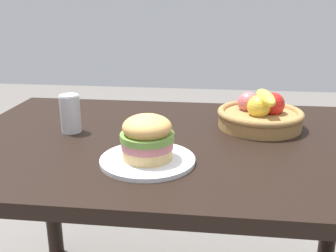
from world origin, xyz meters
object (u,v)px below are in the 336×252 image
soda_can (70,114)px  sandwich (147,137)px  plate (148,160)px  fruit_basket (260,114)px

soda_can → sandwich: bearing=-36.6°
plate → fruit_basket: bearing=45.9°
sandwich → soda_can: bearing=143.4°
sandwich → soda_can: sandwich is taller
plate → sandwich: 0.07m
sandwich → fruit_basket: fruit_basket is taller
soda_can → fruit_basket: fruit_basket is taller
fruit_basket → sandwich: bearing=-134.1°
plate → soda_can: (-0.29, 0.22, 0.06)m
soda_can → fruit_basket: bearing=11.3°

